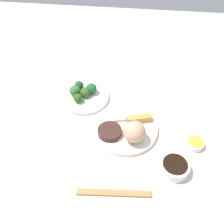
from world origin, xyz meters
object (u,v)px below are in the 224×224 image
Objects in this scene: sauce_ramekin_hot_mustard at (195,143)px; chopsticks_pair at (114,193)px; main_plate at (125,128)px; broccoli_plate at (84,97)px; soy_sauce_bowl at (174,167)px.

sauce_ramekin_hot_mustard is 0.28× the size of chopsticks_pair.
broccoli_plate is at bearing -130.05° from main_plate.
soy_sauce_bowl is (0.32, 0.37, 0.01)m from broccoli_plate.
main_plate reaches higher than chopsticks_pair.
sauce_ramekin_hot_mustard is at bearing 80.79° from main_plate.
broccoli_plate is 2.18× the size of soy_sauce_bowl.
soy_sauce_bowl is at bearing -35.22° from sauce_ramekin_hot_mustard.
sauce_ramekin_hot_mustard reaches higher than main_plate.
chopsticks_pair is (0.27, -0.01, -0.00)m from main_plate.
chopsticks_pair is (0.22, -0.27, -0.01)m from sauce_ramekin_hot_mustard.
main_plate reaches higher than broccoli_plate.
sauce_ramekin_hot_mustard reaches higher than broccoli_plate.
sauce_ramekin_hot_mustard is at bearing 65.78° from broccoli_plate.
main_plate is at bearing 49.95° from broccoli_plate.
main_plate is 0.25m from broccoli_plate.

